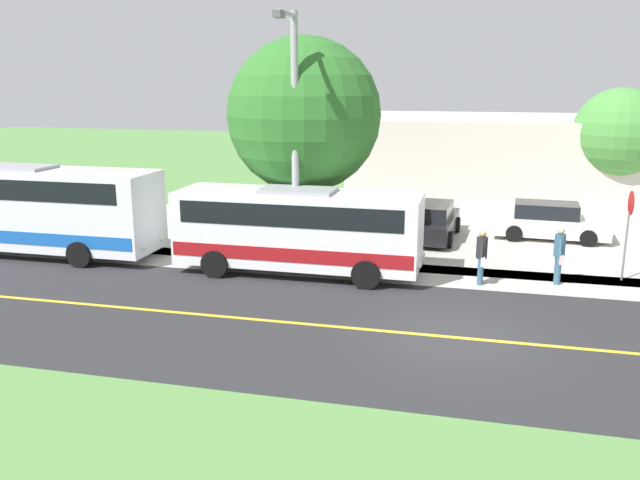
{
  "coord_description": "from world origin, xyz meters",
  "views": [
    {
      "loc": [
        15.41,
        0.35,
        6.24
      ],
      "look_at": [
        -3.5,
        -4.26,
        1.4
      ],
      "focal_mm": 36.51,
      "sensor_mm": 36.0,
      "label": 1
    }
  ],
  "objects_px": {
    "tree_lot_edge": "(619,134)",
    "commercial_building": "(555,158)",
    "transit_bus_rear": "(12,205)",
    "pedestrian_waiting": "(482,255)",
    "parked_car_far": "(549,222)",
    "shuttle_bus_front": "(298,227)",
    "parked_car_near": "(431,222)",
    "street_light_pole": "(294,133)",
    "pedestrian_with_bags": "(559,253)",
    "tree_curbside": "(304,115)",
    "stop_sign": "(629,220)"
  },
  "relations": [
    {
      "from": "parked_car_far",
      "to": "pedestrian_with_bags",
      "type": "bearing_deg",
      "value": -2.68
    },
    {
      "from": "stop_sign",
      "to": "pedestrian_with_bags",
      "type": "bearing_deg",
      "value": -67.64
    },
    {
      "from": "parked_car_far",
      "to": "tree_lot_edge",
      "type": "distance_m",
      "value": 7.55
    },
    {
      "from": "commercial_building",
      "to": "transit_bus_rear",
      "type": "bearing_deg",
      "value": -50.31
    },
    {
      "from": "shuttle_bus_front",
      "to": "street_light_pole",
      "type": "distance_m",
      "value": 3.04
    },
    {
      "from": "shuttle_bus_front",
      "to": "tree_lot_edge",
      "type": "distance_m",
      "value": 17.67
    },
    {
      "from": "parked_car_far",
      "to": "tree_lot_edge",
      "type": "height_order",
      "value": "tree_lot_edge"
    },
    {
      "from": "transit_bus_rear",
      "to": "tree_lot_edge",
      "type": "xyz_separation_m",
      "value": [
        -12.92,
        22.66,
        2.0
      ]
    },
    {
      "from": "transit_bus_rear",
      "to": "pedestrian_waiting",
      "type": "relative_size",
      "value": 6.47
    },
    {
      "from": "shuttle_bus_front",
      "to": "parked_car_near",
      "type": "height_order",
      "value": "shuttle_bus_front"
    },
    {
      "from": "shuttle_bus_front",
      "to": "street_light_pole",
      "type": "bearing_deg",
      "value": -150.4
    },
    {
      "from": "pedestrian_waiting",
      "to": "parked_car_far",
      "type": "distance_m",
      "value": 7.25
    },
    {
      "from": "transit_bus_rear",
      "to": "tree_lot_edge",
      "type": "bearing_deg",
      "value": 119.69
    },
    {
      "from": "street_light_pole",
      "to": "tree_curbside",
      "type": "xyz_separation_m",
      "value": [
        -2.52,
        -0.34,
        0.41
      ]
    },
    {
      "from": "pedestrian_with_bags",
      "to": "parked_car_far",
      "type": "distance_m",
      "value": 6.15
    },
    {
      "from": "street_light_pole",
      "to": "commercial_building",
      "type": "bearing_deg",
      "value": 149.32
    },
    {
      "from": "stop_sign",
      "to": "street_light_pole",
      "type": "xyz_separation_m",
      "value": [
        1.22,
        -10.47,
        2.59
      ]
    },
    {
      "from": "tree_lot_edge",
      "to": "transit_bus_rear",
      "type": "bearing_deg",
      "value": -60.31
    },
    {
      "from": "transit_bus_rear",
      "to": "shuttle_bus_front",
      "type": "bearing_deg",
      "value": 90.01
    },
    {
      "from": "transit_bus_rear",
      "to": "tree_lot_edge",
      "type": "distance_m",
      "value": 26.16
    },
    {
      "from": "pedestrian_with_bags",
      "to": "street_light_pole",
      "type": "bearing_deg",
      "value": -87.47
    },
    {
      "from": "tree_lot_edge",
      "to": "commercial_building",
      "type": "xyz_separation_m",
      "value": [
        -4.0,
        -2.27,
        -1.64
      ]
    },
    {
      "from": "stop_sign",
      "to": "tree_curbside",
      "type": "distance_m",
      "value": 11.3
    },
    {
      "from": "tree_curbside",
      "to": "stop_sign",
      "type": "bearing_deg",
      "value": 83.15
    },
    {
      "from": "tree_curbside",
      "to": "pedestrian_with_bags",
      "type": "bearing_deg",
      "value": 76.22
    },
    {
      "from": "parked_car_near",
      "to": "commercial_building",
      "type": "relative_size",
      "value": 0.21
    },
    {
      "from": "shuttle_bus_front",
      "to": "street_light_pole",
      "type": "xyz_separation_m",
      "value": [
        -0.4,
        -0.23,
        3.0
      ]
    },
    {
      "from": "transit_bus_rear",
      "to": "street_light_pole",
      "type": "height_order",
      "value": "street_light_pole"
    },
    {
      "from": "transit_bus_rear",
      "to": "pedestrian_waiting",
      "type": "bearing_deg",
      "value": 90.53
    },
    {
      "from": "street_light_pole",
      "to": "pedestrian_with_bags",
      "type": "bearing_deg",
      "value": 92.53
    },
    {
      "from": "street_light_pole",
      "to": "parked_car_far",
      "type": "bearing_deg",
      "value": 126.81
    },
    {
      "from": "tree_lot_edge",
      "to": "commercial_building",
      "type": "relative_size",
      "value": 0.28
    },
    {
      "from": "transit_bus_rear",
      "to": "parked_car_near",
      "type": "bearing_deg",
      "value": 111.66
    },
    {
      "from": "tree_curbside",
      "to": "tree_lot_edge",
      "type": "relative_size",
      "value": 1.32
    },
    {
      "from": "street_light_pole",
      "to": "commercial_building",
      "type": "height_order",
      "value": "street_light_pole"
    },
    {
      "from": "stop_sign",
      "to": "tree_lot_edge",
      "type": "bearing_deg",
      "value": 171.96
    },
    {
      "from": "parked_car_near",
      "to": "commercial_building",
      "type": "distance_m",
      "value": 12.55
    },
    {
      "from": "pedestrian_waiting",
      "to": "tree_curbside",
      "type": "xyz_separation_m",
      "value": [
        -2.77,
        -6.42,
        4.04
      ]
    },
    {
      "from": "shuttle_bus_front",
      "to": "tree_curbside",
      "type": "relative_size",
      "value": 1.04
    },
    {
      "from": "parked_car_far",
      "to": "shuttle_bus_front",
      "type": "bearing_deg",
      "value": -50.81
    },
    {
      "from": "street_light_pole",
      "to": "tree_curbside",
      "type": "distance_m",
      "value": 2.58
    },
    {
      "from": "street_light_pole",
      "to": "parked_car_near",
      "type": "distance_m",
      "value": 7.83
    },
    {
      "from": "transit_bus_rear",
      "to": "pedestrian_waiting",
      "type": "distance_m",
      "value": 16.68
    },
    {
      "from": "tree_lot_edge",
      "to": "street_light_pole",
      "type": "bearing_deg",
      "value": -43.95
    },
    {
      "from": "shuttle_bus_front",
      "to": "transit_bus_rear",
      "type": "distance_m",
      "value": 10.82
    },
    {
      "from": "parked_car_far",
      "to": "commercial_building",
      "type": "bearing_deg",
      "value": 173.73
    },
    {
      "from": "street_light_pole",
      "to": "tree_lot_edge",
      "type": "relative_size",
      "value": 1.41
    },
    {
      "from": "pedestrian_with_bags",
      "to": "street_light_pole",
      "type": "distance_m",
      "value": 9.15
    },
    {
      "from": "pedestrian_with_bags",
      "to": "stop_sign",
      "type": "height_order",
      "value": "stop_sign"
    },
    {
      "from": "street_light_pole",
      "to": "commercial_building",
      "type": "relative_size",
      "value": 0.39
    }
  ]
}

